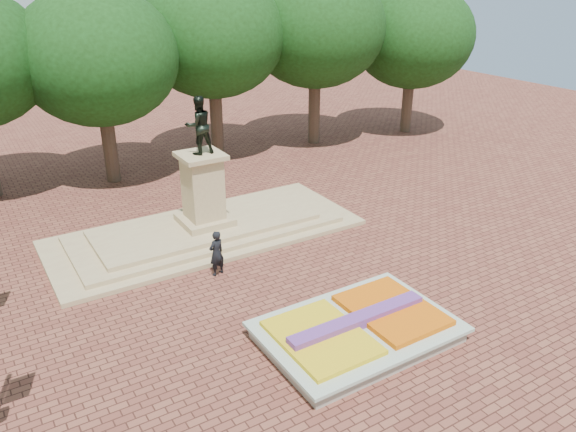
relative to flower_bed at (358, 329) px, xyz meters
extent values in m
plane|color=brown|center=(-1.03, 2.00, -0.38)|extent=(90.00, 90.00, 0.00)
cube|color=gray|center=(-0.03, 0.00, -0.15)|extent=(6.00, 4.00, 0.45)
cube|color=beige|center=(-0.03, 0.00, 0.12)|extent=(6.30, 4.30, 0.12)
cube|color=#CB5F0B|center=(1.42, 0.00, 0.25)|extent=(2.60, 3.40, 0.22)
cube|color=yellow|center=(-1.48, 0.00, 0.24)|extent=(2.60, 3.40, 0.18)
cube|color=#582D7C|center=(-0.03, 0.00, 0.34)|extent=(5.20, 0.55, 0.38)
cube|color=tan|center=(-1.03, 10.00, -0.28)|extent=(14.00, 6.00, 0.20)
cube|color=tan|center=(-1.03, 10.00, -0.08)|extent=(12.00, 5.00, 0.20)
cube|color=tan|center=(-1.03, 10.00, 0.12)|extent=(10.00, 4.00, 0.20)
cube|color=tan|center=(-1.03, 10.00, 0.37)|extent=(2.20, 2.20, 0.30)
cube|color=tan|center=(-1.03, 10.00, 1.92)|extent=(1.50, 1.50, 2.80)
cube|color=tan|center=(-1.03, 10.00, 3.42)|extent=(1.90, 1.90, 0.20)
imported|color=black|center=(-1.03, 10.00, 4.77)|extent=(1.22, 0.95, 2.50)
cylinder|color=#37261E|center=(-2.03, 20.00, 1.62)|extent=(0.80, 0.80, 4.00)
ellipsoid|color=black|center=(-2.03, 20.00, 6.32)|extent=(8.80, 8.80, 7.48)
cylinder|color=#37261E|center=(4.97, 20.00, 1.62)|extent=(0.80, 0.80, 4.00)
ellipsoid|color=black|center=(4.97, 20.00, 6.32)|extent=(8.80, 8.80, 7.48)
cylinder|color=#37261E|center=(11.97, 20.00, 1.62)|extent=(0.80, 0.80, 4.00)
ellipsoid|color=black|center=(11.97, 20.00, 6.32)|extent=(8.80, 8.80, 7.48)
cylinder|color=#37261E|center=(18.97, 20.00, 1.62)|extent=(0.80, 0.80, 4.00)
ellipsoid|color=black|center=(18.97, 20.00, 6.32)|extent=(8.80, 8.80, 7.48)
imported|color=black|center=(-2.13, 6.35, 0.58)|extent=(0.79, 0.63, 1.91)
camera|label=1|loc=(-10.03, -11.89, 10.96)|focal=35.00mm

